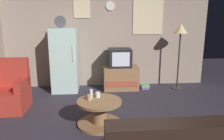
% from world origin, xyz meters
% --- Properties ---
extents(ground_plane, '(12.00, 12.00, 0.00)m').
position_xyz_m(ground_plane, '(0.00, 0.00, 0.00)').
color(ground_plane, '#2D2833').
extents(wall_with_art, '(5.20, 0.12, 2.61)m').
position_xyz_m(wall_with_art, '(0.01, 2.45, 1.31)').
color(wall_with_art, gray).
rests_on(wall_with_art, ground_plane).
extents(fridge, '(0.60, 0.62, 1.77)m').
position_xyz_m(fridge, '(-0.99, 2.03, 0.75)').
color(fridge, silver).
rests_on(fridge, ground_plane).
extents(tv_stand, '(0.84, 0.53, 0.57)m').
position_xyz_m(tv_stand, '(0.35, 2.05, 0.28)').
color(tv_stand, '#8E6642').
rests_on(tv_stand, ground_plane).
extents(crt_tv, '(0.54, 0.51, 0.44)m').
position_xyz_m(crt_tv, '(0.32, 2.05, 0.79)').
color(crt_tv, black).
rests_on(crt_tv, tv_stand).
extents(standing_lamp, '(0.32, 0.32, 1.59)m').
position_xyz_m(standing_lamp, '(1.75, 1.95, 1.36)').
color(standing_lamp, '#332D28').
rests_on(standing_lamp, ground_plane).
extents(coffee_table, '(0.72, 0.72, 0.42)m').
position_xyz_m(coffee_table, '(-0.23, 0.18, 0.21)').
color(coffee_table, '#8E6642').
rests_on(coffee_table, ground_plane).
extents(wine_glass, '(0.05, 0.05, 0.15)m').
position_xyz_m(wine_glass, '(-0.36, 0.30, 0.50)').
color(wine_glass, silver).
rests_on(wine_glass, coffee_table).
extents(mug_ceramic_white, '(0.08, 0.08, 0.09)m').
position_xyz_m(mug_ceramic_white, '(-0.25, 0.33, 0.47)').
color(mug_ceramic_white, silver).
rests_on(mug_ceramic_white, coffee_table).
extents(mug_ceramic_tan, '(0.08, 0.08, 0.09)m').
position_xyz_m(mug_ceramic_tan, '(-0.39, 0.21, 0.47)').
color(mug_ceramic_tan, tan).
rests_on(mug_ceramic_tan, coffee_table).
extents(armchair, '(0.68, 0.68, 0.96)m').
position_xyz_m(armchair, '(-1.93, 0.97, 0.34)').
color(armchair, '#A52D23').
rests_on(armchair, ground_plane).
extents(book_stack, '(0.20, 0.16, 0.11)m').
position_xyz_m(book_stack, '(0.95, 1.99, 0.05)').
color(book_stack, '#5682A8').
rests_on(book_stack, ground_plane).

